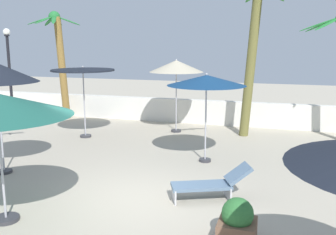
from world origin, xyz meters
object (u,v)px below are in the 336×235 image
Objects in this scene: lamp_post_1 at (10,76)px; planter at (237,222)px; palm_tree_0 at (254,44)px; patio_umbrella_2 at (176,67)px; patio_umbrella_3 at (206,81)px; palm_tree_2 at (60,53)px; patio_umbrella_5 at (83,74)px; lounge_chair_0 at (211,183)px.

lamp_post_1 is 12.76m from planter.
planter is at bearing -86.27° from palm_tree_0.
patio_umbrella_2 is 1.09× the size of patio_umbrella_3.
patio_umbrella_3 is 0.54× the size of palm_tree_2.
patio_umbrella_2 is at bearing 11.52° from lamp_post_1.
patio_umbrella_2 is at bearing -11.24° from palm_tree_2.
palm_tree_2 is 1.21× the size of lamp_post_1.
patio_umbrella_3 is 3.26× the size of planter.
palm_tree_2 is at bearing 133.59° from patio_umbrella_5.
patio_umbrella_2 is 9.38m from planter.
planter is at bearing -71.17° from patio_umbrella_3.
palm_tree_2 is (-8.18, 4.90, 0.66)m from patio_umbrella_3.
palm_tree_0 is 10.22m from lamp_post_1.
patio_umbrella_5 is at bearing -46.41° from palm_tree_2.
patio_umbrella_2 is 0.71× the size of lamp_post_1.
patio_umbrella_5 is 7.79m from lounge_chair_0.
patio_umbrella_2 is 0.59× the size of palm_tree_2.
patio_umbrella_3 is at bearing 104.65° from lounge_chair_0.
patio_umbrella_5 is at bearing 161.46° from patio_umbrella_3.
palm_tree_0 is 9.12m from planter.
patio_umbrella_3 is 4.12m from palm_tree_0.
palm_tree_2 reaches higher than lamp_post_1.
patio_umbrella_5 is at bearing -161.17° from palm_tree_0.
palm_tree_2 is 13.97m from planter.
palm_tree_0 is at bearing 18.83° from patio_umbrella_5.
patio_umbrella_3 is at bearing -14.12° from lamp_post_1.
lamp_post_1 is (-3.80, 0.52, -0.25)m from patio_umbrella_5.
palm_tree_0 reaches higher than lamp_post_1.
patio_umbrella_5 is (-5.17, 1.73, -0.04)m from patio_umbrella_3.
planter is (0.56, -8.52, -3.21)m from palm_tree_0.
patio_umbrella_2 is 3.54× the size of planter.
palm_tree_2 is at bearing 135.60° from planter.
lamp_post_1 is at bearing -168.48° from patio_umbrella_2.
palm_tree_0 is 9.29m from palm_tree_2.
patio_umbrella_2 is 0.51× the size of palm_tree_0.
palm_tree_2 is at bearing 173.48° from palm_tree_0.
lounge_chair_0 is at bearing -67.18° from patio_umbrella_2.
patio_umbrella_5 is at bearing -148.44° from patio_umbrella_2.
palm_tree_0 is (1.04, 3.85, 1.07)m from patio_umbrella_3.
patio_umbrella_3 is 5.38m from planter.
patio_umbrella_2 reaches higher than patio_umbrella_3.
patio_umbrella_5 is 0.48× the size of palm_tree_0.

